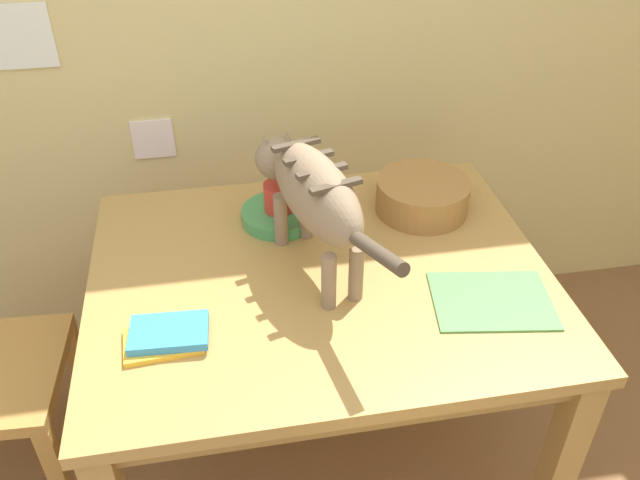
# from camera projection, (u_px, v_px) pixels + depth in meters

# --- Properties ---
(dining_table) EXTENTS (1.17, 0.93, 0.73)m
(dining_table) POSITION_uv_depth(u_px,v_px,m) (320.00, 298.00, 1.75)
(dining_table) COLOR #AD8445
(dining_table) RESTS_ON ground_plane
(cat) EXTENTS (0.25, 0.67, 0.33)m
(cat) POSITION_uv_depth(u_px,v_px,m) (311.00, 191.00, 1.60)
(cat) COLOR #897157
(cat) RESTS_ON dining_table
(saucer_bowl) EXTENTS (0.21, 0.21, 0.04)m
(saucer_bowl) POSITION_uv_depth(u_px,v_px,m) (279.00, 215.00, 1.87)
(saucer_bowl) COLOR #419453
(saucer_bowl) RESTS_ON dining_table
(coffee_mug) EXTENTS (0.12, 0.08, 0.08)m
(coffee_mug) POSITION_uv_depth(u_px,v_px,m) (280.00, 197.00, 1.84)
(coffee_mug) COLOR red
(coffee_mug) RESTS_ON saucer_bowl
(magazine) EXTENTS (0.31, 0.26, 0.01)m
(magazine) POSITION_uv_depth(u_px,v_px,m) (492.00, 300.00, 1.60)
(magazine) COLOR #50964B
(magazine) RESTS_ON dining_table
(book_stack) EXTENTS (0.20, 0.13, 0.04)m
(book_stack) POSITION_uv_depth(u_px,v_px,m) (167.00, 336.00, 1.48)
(book_stack) COLOR gold
(book_stack) RESTS_ON dining_table
(wicker_basket) EXTENTS (0.27, 0.27, 0.10)m
(wicker_basket) POSITION_uv_depth(u_px,v_px,m) (422.00, 195.00, 1.90)
(wicker_basket) COLOR #9C6C38
(wicker_basket) RESTS_ON dining_table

